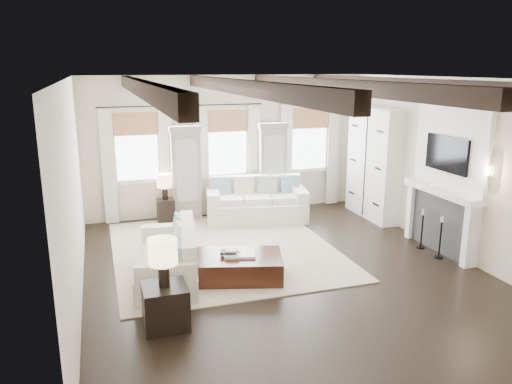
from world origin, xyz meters
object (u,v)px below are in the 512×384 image
object	(u,v)px
ottoman	(236,267)
side_table_front	(165,306)
sofa_back	(256,203)
sofa_left	(171,259)
side_table_back	(166,211)

from	to	relation	value
ottoman	side_table_front	distance (m)	1.79
sofa_back	side_table_front	xyz separation A→B (m)	(-2.64, -4.27, -0.09)
sofa_left	side_table_back	world-z (taller)	sofa_left
sofa_left	side_table_back	bearing A→B (deg)	83.68
side_table_front	side_table_back	xyz separation A→B (m)	(0.63, 4.55, -0.02)
sofa_back	sofa_left	bearing A→B (deg)	-130.40
ottoman	side_table_back	distance (m)	3.40
sofa_left	side_table_front	distance (m)	1.55
sofa_left	side_table_front	world-z (taller)	sofa_left
ottoman	side_table_back	xyz separation A→B (m)	(-0.68, 3.33, 0.08)
sofa_back	sofa_left	xyz separation A→B (m)	(-2.34, -2.75, -0.03)
sofa_back	sofa_left	distance (m)	3.62
sofa_left	sofa_back	bearing A→B (deg)	49.60
sofa_left	side_table_front	size ratio (longest dim) A/B	3.73
side_table_back	ottoman	bearing A→B (deg)	-78.47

